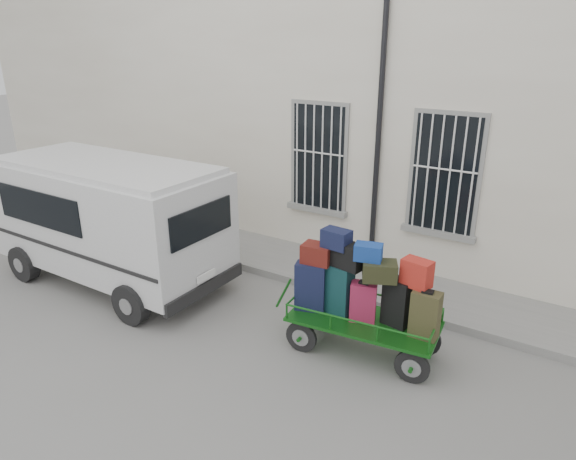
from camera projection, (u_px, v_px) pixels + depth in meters
The scene contains 5 objects.
ground at pixel (254, 314), 9.20m from camera, with size 80.00×80.00×0.00m, color slate.
building at pixel (385, 110), 12.47m from camera, with size 24.00×5.15×6.00m.
sidewalk at pixel (315, 267), 10.91m from camera, with size 24.00×1.70×0.15m, color gray.
luggage_cart at pixel (362, 295), 7.77m from camera, with size 2.71×1.25×1.97m.
van at pixel (109, 215), 10.01m from camera, with size 4.90×2.24×2.46m.
Camera 1 is at (4.85, -6.48, 4.67)m, focal length 32.00 mm.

